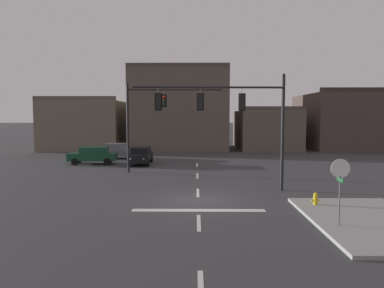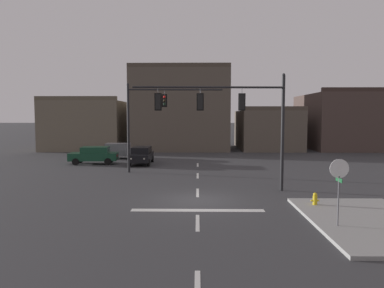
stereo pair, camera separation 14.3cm
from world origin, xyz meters
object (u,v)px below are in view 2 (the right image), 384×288
stop_sign (339,176)px  fire_hydrant (315,201)px  car_lot_farside (94,155)px  signal_mast_far_side (155,112)px  car_lot_nearside (119,150)px  car_lot_middle (141,155)px  signal_mast_near_side (234,111)px

stop_sign → fire_hydrant: (0.19, 3.42, -1.82)m
stop_sign → car_lot_farside: 24.73m
stop_sign → fire_hydrant: size_ratio=3.77×
stop_sign → signal_mast_far_side: bearing=121.7°
car_lot_nearside → car_lot_middle: (3.02, -4.35, 0.00)m
car_lot_nearside → fire_hydrant: (14.08, -20.31, -0.53)m
signal_mast_near_side → fire_hydrant: signal_mast_near_side is taller
car_lot_nearside → fire_hydrant: 24.72m
fire_hydrant → signal_mast_near_side: bearing=132.6°
signal_mast_far_side → car_lot_farside: signal_mast_far_side is taller
signal_mast_near_side → car_lot_middle: signal_mast_near_side is taller
stop_sign → car_lot_nearside: stop_sign is taller
stop_sign → car_lot_middle: bearing=119.3°
car_lot_nearside → car_lot_middle: size_ratio=1.01×
stop_sign → car_lot_nearside: 27.53m
car_lot_nearside → signal_mast_far_side: bearing=-61.9°
signal_mast_near_side → stop_sign: size_ratio=3.18×
signal_mast_far_side → car_lot_nearside: size_ratio=1.68×
car_lot_nearside → car_lot_middle: bearing=-55.2°
fire_hydrant → car_lot_farside: bearing=134.2°
car_lot_nearside → car_lot_farside: (-1.42, -4.35, 0.00)m
fire_hydrant → car_lot_nearside: bearing=124.7°
car_lot_middle → fire_hydrant: bearing=-55.3°
stop_sign → car_lot_farside: size_ratio=0.62×
signal_mast_near_side → signal_mast_far_side: bearing=127.7°
car_lot_farside → car_lot_nearside: bearing=71.9°
signal_mast_near_side → fire_hydrant: 6.95m
signal_mast_near_side → stop_sign: bearing=-65.0°
signal_mast_near_side → fire_hydrant: bearing=-47.4°
signal_mast_far_side → fire_hydrant: 15.05m
car_lot_middle → car_lot_farside: size_ratio=0.98×
car_lot_farside → fire_hydrant: (15.50, -15.97, -0.53)m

